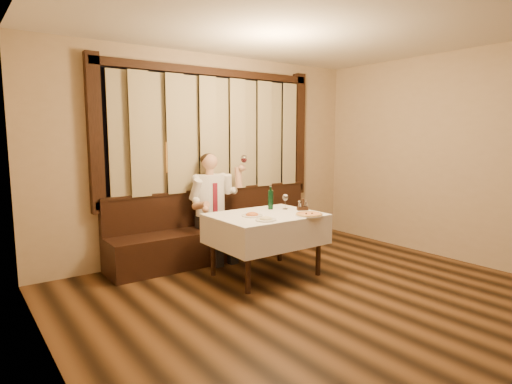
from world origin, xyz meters
TOP-DOWN VIEW (x-y plane):
  - room at (-0.00, 0.97)m, footprint 5.01×6.01m
  - banquette at (0.00, 2.72)m, footprint 3.20×0.61m
  - dining_table at (0.00, 1.70)m, footprint 1.27×0.97m
  - pizza at (0.35, 1.32)m, footprint 0.33×0.33m
  - pasta_red at (-0.21, 1.68)m, footprint 0.24×0.24m
  - pasta_cream at (-0.23, 1.39)m, footprint 0.23×0.23m
  - green_bottle at (0.25, 1.93)m, footprint 0.07×0.07m
  - table_wine_glass at (0.40, 1.82)m, footprint 0.07×0.07m
  - cruet_caddy at (0.53, 1.64)m, footprint 0.15×0.11m
  - seated_man at (-0.18, 2.63)m, footprint 0.80×0.60m

SIDE VIEW (x-z plane):
  - banquette at x=0.00m, z-range -0.16..0.78m
  - dining_table at x=0.00m, z-range 0.27..1.03m
  - pizza at x=0.35m, z-range 0.75..0.79m
  - pasta_cream at x=-0.23m, z-range 0.75..0.83m
  - pasta_red at x=-0.21m, z-range 0.75..0.83m
  - cruet_caddy at x=0.53m, z-range 0.73..0.88m
  - seated_man at x=-0.18m, z-range 0.11..1.56m
  - green_bottle at x=0.25m, z-range 0.73..1.03m
  - table_wine_glass at x=0.40m, z-range 0.80..1.00m
  - room at x=0.00m, z-range 0.09..2.91m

